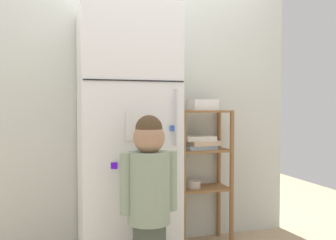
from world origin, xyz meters
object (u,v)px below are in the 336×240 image
refrigerator (127,137)px  pantry_shelf_unit (202,159)px  child_standing (149,187)px  fruit_bin (202,106)px

refrigerator → pantry_shelf_unit: bearing=14.2°
refrigerator → child_standing: (0.04, -0.52, -0.26)m
pantry_shelf_unit → fruit_bin: fruit_bin is taller
refrigerator → child_standing: size_ratio=1.69×
refrigerator → child_standing: refrigerator is taller
fruit_bin → child_standing: bearing=-131.8°
refrigerator → child_standing: bearing=-85.9°
refrigerator → fruit_bin: 0.71m
refrigerator → fruit_bin: bearing=14.3°
pantry_shelf_unit → fruit_bin: bearing=32.1°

